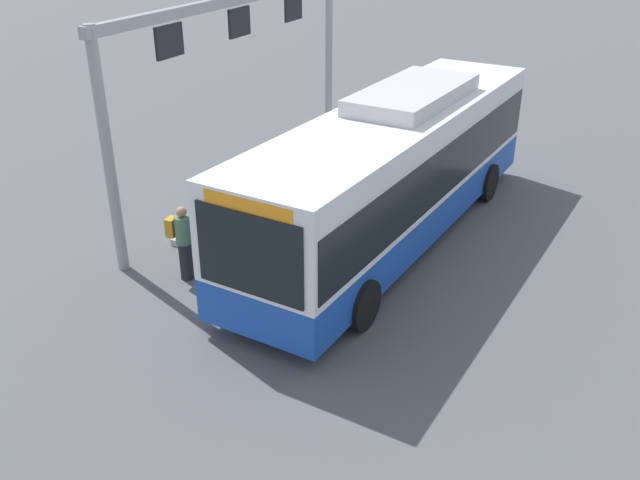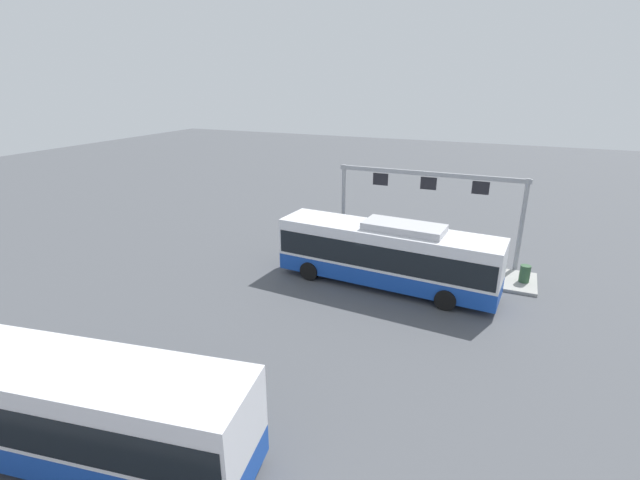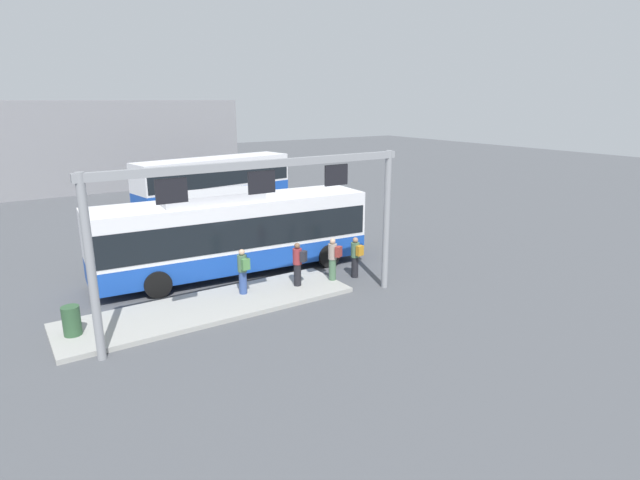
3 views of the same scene
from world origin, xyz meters
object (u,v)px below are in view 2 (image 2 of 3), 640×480
at_px(bus_background_left, 60,404).
at_px(person_waiting_near, 380,244).
at_px(person_boarding, 357,240).
at_px(trash_bin, 525,274).
at_px(person_waiting_mid, 338,240).
at_px(person_waiting_far, 414,251).
at_px(bus_main, 386,253).

bearing_deg(bus_background_left, person_waiting_near, -111.78).
relative_size(person_boarding, trash_bin, 1.86).
bearing_deg(bus_background_left, trash_bin, -133.18).
xyz_separation_m(person_waiting_near, trash_bin, (-7.79, 0.13, -0.44)).
distance_m(person_waiting_mid, person_waiting_far, 4.74).
distance_m(person_waiting_near, trash_bin, 7.80).
distance_m(bus_main, person_waiting_mid, 5.07).
bearing_deg(person_waiting_mid, trash_bin, 81.31).
bearing_deg(trash_bin, bus_background_left, 56.26).
xyz_separation_m(bus_background_left, trash_bin, (-11.62, -17.40, -1.17)).
distance_m(bus_main, bus_background_left, 15.29).
relative_size(person_waiting_mid, trash_bin, 1.86).
height_order(bus_main, person_waiting_far, bus_main).
bearing_deg(person_boarding, person_waiting_far, 53.81).
bearing_deg(trash_bin, person_waiting_far, 2.45).
bearing_deg(bus_background_left, bus_main, -118.70).
bearing_deg(person_waiting_near, person_waiting_far, 46.04).
xyz_separation_m(bus_background_left, person_waiting_mid, (-1.21, -17.62, -0.89)).
distance_m(bus_main, trash_bin, 7.31).
distance_m(person_boarding, person_waiting_far, 3.59).
bearing_deg(person_waiting_near, bus_main, -12.49).
xyz_separation_m(person_waiting_far, trash_bin, (-5.70, -0.24, -0.44)).
bearing_deg(person_boarding, person_waiting_mid, -111.42).
bearing_deg(bus_main, bus_background_left, 74.93).
distance_m(person_boarding, person_waiting_near, 1.47).
bearing_deg(trash_bin, person_boarding, -2.08).
bearing_deg(person_waiting_near, bus_background_left, -46.19).
xyz_separation_m(bus_main, person_boarding, (2.66, -3.30, -0.76)).
bearing_deg(person_waiting_near, person_boarding, -131.98).
bearing_deg(person_boarding, trash_bin, 61.03).
bearing_deg(person_waiting_far, person_waiting_near, -102.97).
relative_size(person_boarding, person_waiting_mid, 1.00).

